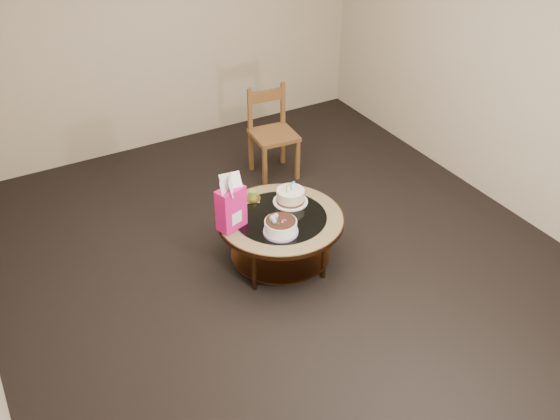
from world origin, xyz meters
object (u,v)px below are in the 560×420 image
coffee_table (280,225)px  dining_chair (272,132)px  gift_bag (231,203)px  cream_cake (290,196)px  decorated_cake (280,227)px

coffee_table → dining_chair: size_ratio=1.14×
dining_chair → coffee_table: bearing=-111.1°
coffee_table → dining_chair: (0.65, 1.31, 0.08)m
coffee_table → gift_bag: bearing=170.4°
coffee_table → cream_cake: cream_cake is taller
cream_cake → gift_bag: (-0.57, -0.07, 0.16)m
coffee_table → gift_bag: size_ratio=2.29×
gift_bag → dining_chair: 1.64m
cream_cake → gift_bag: bearing=169.5°
gift_bag → dining_chair: gift_bag is taller
decorated_cake → cream_cake: bearing=49.6°
gift_bag → dining_chair: bearing=32.0°
cream_cake → dining_chair: bearing=50.1°
coffee_table → cream_cake: (0.17, 0.14, 0.14)m
coffee_table → gift_bag: 0.50m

